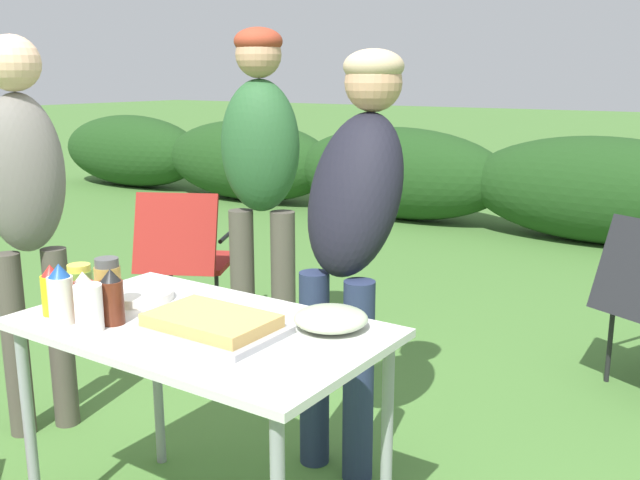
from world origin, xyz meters
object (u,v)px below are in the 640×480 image
(bbq_sauce_bottle, at_px, (112,298))
(standing_person_in_gray_fleece, at_px, (261,164))
(food_tray, at_px, (212,324))
(plate_stack, at_px, (139,295))
(relish_jar, at_px, (80,286))
(mixing_bowl, at_px, (331,318))
(camp_chair_near_hedge, at_px, (186,252))
(folding_table, at_px, (201,348))
(mayo_bottle, at_px, (61,295))
(spice_jar, at_px, (108,288))
(mustard_bottle, at_px, (52,291))
(paper_cup_stack, at_px, (89,308))
(standing_person_in_navy_coat, at_px, (25,199))
(ketchup_bottle, at_px, (84,296))
(standing_person_in_olive_jacket, at_px, (354,214))

(bbq_sauce_bottle, relative_size, standing_person_in_gray_fleece, 0.10)
(food_tray, height_order, plate_stack, food_tray)
(relish_jar, bearing_deg, mixing_bowl, 19.94)
(relish_jar, height_order, camp_chair_near_hedge, relish_jar)
(folding_table, distance_m, relish_jar, 0.45)
(plate_stack, distance_m, mayo_bottle, 0.29)
(plate_stack, distance_m, spice_jar, 0.18)
(relish_jar, xyz_separation_m, mustard_bottle, (-0.01, -0.09, 0.01))
(spice_jar, height_order, camp_chair_near_hedge, spice_jar)
(paper_cup_stack, height_order, mayo_bottle, mayo_bottle)
(mixing_bowl, distance_m, paper_cup_stack, 0.70)
(mustard_bottle, bearing_deg, bbq_sauce_bottle, 11.96)
(mayo_bottle, bearing_deg, standing_person_in_gray_fleece, 106.13)
(folding_table, relative_size, standing_person_in_navy_coat, 0.68)
(mixing_bowl, relative_size, camp_chair_near_hedge, 0.26)
(mayo_bottle, relative_size, bbq_sauce_bottle, 1.08)
(paper_cup_stack, bearing_deg, camp_chair_near_hedge, 126.84)
(food_tray, xyz_separation_m, camp_chair_near_hedge, (-1.51, 1.43, -0.30))
(relish_jar, bearing_deg, camp_chair_near_hedge, 124.21)
(paper_cup_stack, bearing_deg, mixing_bowl, 35.05)
(plate_stack, bearing_deg, bbq_sauce_bottle, -60.88)
(relish_jar, distance_m, standing_person_in_navy_coat, 0.75)
(folding_table, xyz_separation_m, spice_jar, (-0.29, -0.09, 0.16))
(spice_jar, bearing_deg, mixing_bowl, 23.90)
(mixing_bowl, distance_m, standing_person_in_gray_fleece, 1.58)
(plate_stack, bearing_deg, mayo_bottle, -93.03)
(standing_person_in_navy_coat, bearing_deg, mustard_bottle, -91.74)
(ketchup_bottle, bearing_deg, standing_person_in_olive_jacket, 62.92)
(mustard_bottle, xyz_separation_m, ketchup_bottle, (0.10, 0.04, -0.01))
(mixing_bowl, relative_size, mustard_bottle, 1.37)
(food_tray, distance_m, spice_jar, 0.38)
(standing_person_in_olive_jacket, bearing_deg, standing_person_in_navy_coat, -154.92)
(mustard_bottle, height_order, ketchup_bottle, mustard_bottle)
(mustard_bottle, relative_size, ketchup_bottle, 1.11)
(folding_table, height_order, bbq_sauce_bottle, bbq_sauce_bottle)
(plate_stack, distance_m, camp_chair_near_hedge, 1.75)
(relish_jar, bearing_deg, mayo_bottle, -58.89)
(ketchup_bottle, bearing_deg, spice_jar, 46.97)
(plate_stack, relative_size, bbq_sauce_bottle, 1.33)
(folding_table, distance_m, standing_person_in_gray_fleece, 1.54)
(mayo_bottle, bearing_deg, mixing_bowl, 30.48)
(relish_jar, xyz_separation_m, standing_person_in_navy_coat, (-0.67, 0.28, 0.18))
(spice_jar, xyz_separation_m, mustard_bottle, (-0.15, -0.09, -0.01))
(paper_cup_stack, height_order, ketchup_bottle, ketchup_bottle)
(ketchup_bottle, bearing_deg, standing_person_in_navy_coat, 156.30)
(standing_person_in_olive_jacket, xyz_separation_m, standing_person_in_navy_coat, (-1.20, -0.52, 0.01))
(food_tray, relative_size, relish_jar, 2.86)
(paper_cup_stack, bearing_deg, mustard_bottle, 172.22)
(standing_person_in_navy_coat, distance_m, camp_chair_near_hedge, 1.36)
(food_tray, relative_size, standing_person_in_olive_jacket, 0.26)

